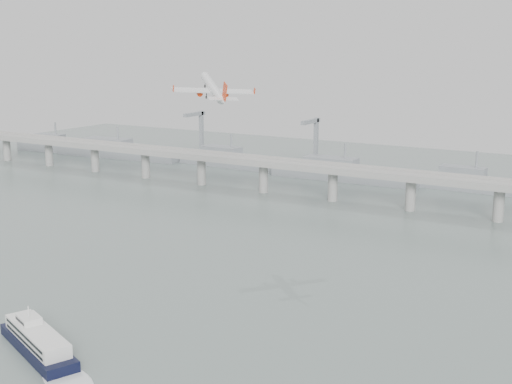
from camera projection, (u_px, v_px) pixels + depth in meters
The scene contains 5 objects.
ground at pixel (178, 318), 245.80m from camera, with size 900.00×900.00×0.00m, color slate.
bridge at pixel (377, 178), 410.89m from camera, with size 800.00×22.00×23.90m.
distant_fleet at pixel (222, 160), 544.79m from camera, with size 453.00×60.90×40.00m.
ferry at pixel (38, 341), 217.69m from camera, with size 67.41×32.89×13.38m.
airliner at pixel (213, 89), 315.94m from camera, with size 35.27×33.74×15.76m.
Camera 1 is at (141.54, -184.31, 96.13)m, focal length 48.00 mm.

